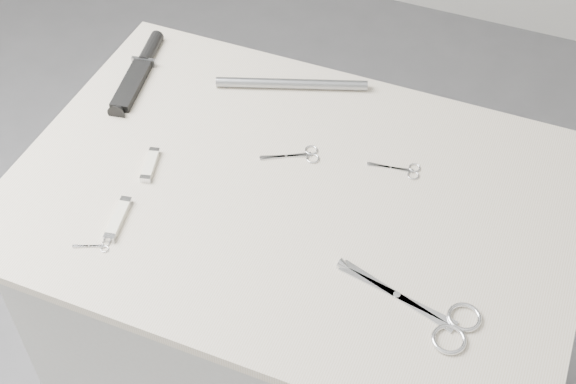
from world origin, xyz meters
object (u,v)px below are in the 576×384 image
at_px(pocket_knife_a, 118,219).
at_px(pocket_knife_b, 150,165).
at_px(large_shears, 435,316).
at_px(tiny_scissors, 97,246).
at_px(plinth, 293,339).
at_px(embroidery_scissors_a, 300,155).
at_px(embroidery_scissors_b, 402,170).
at_px(metal_rail, 292,84).
at_px(sheathed_knife, 140,68).

xyz_separation_m(pocket_knife_a, pocket_knife_b, (-0.01, 0.13, -0.00)).
distance_m(large_shears, tiny_scissors, 0.56).
bearing_deg(plinth, embroidery_scissors_a, 106.02).
xyz_separation_m(large_shears, tiny_scissors, (-0.55, -0.08, -0.00)).
bearing_deg(embroidery_scissors_b, pocket_knife_b, -167.72).
height_order(embroidery_scissors_a, embroidery_scissors_b, same).
distance_m(embroidery_scissors_a, metal_rail, 0.20).
bearing_deg(embroidery_scissors_a, pocket_knife_b, -179.75).
height_order(plinth, embroidery_scissors_b, embroidery_scissors_b).
relative_size(embroidery_scissors_a, metal_rail, 0.35).
xyz_separation_m(tiny_scissors, pocket_knife_b, (-0.01, 0.20, 0.00)).
height_order(plinth, sheathed_knife, sheathed_knife).
height_order(plinth, tiny_scissors, tiny_scissors).
relative_size(tiny_scissors, pocket_knife_a, 0.62).
xyz_separation_m(plinth, tiny_scissors, (-0.26, -0.24, 0.47)).
bearing_deg(plinth, embroidery_scissors_b, 38.26).
height_order(embroidery_scissors_b, metal_rail, metal_rail).
height_order(large_shears, sheathed_knife, sheathed_knife).
relative_size(embroidery_scissors_a, tiny_scissors, 1.74).
xyz_separation_m(embroidery_scissors_b, tiny_scissors, (-0.42, -0.36, -0.00)).
relative_size(embroidery_scissors_b, metal_rail, 0.32).
distance_m(embroidery_scissors_a, pocket_knife_b, 0.27).
distance_m(embroidery_scissors_a, embroidery_scissors_b, 0.19).
bearing_deg(embroidery_scissors_a, tiny_scissors, -153.48).
distance_m(tiny_scissors, pocket_knife_b, 0.20).
bearing_deg(pocket_knife_a, metal_rail, -29.06).
distance_m(sheathed_knife, pocket_knife_a, 0.41).
height_order(embroidery_scissors_a, pocket_knife_a, pocket_knife_a).
distance_m(pocket_knife_a, pocket_knife_b, 0.13).
bearing_deg(tiny_scissors, embroidery_scissors_a, 32.09).
relative_size(plinth, pocket_knife_a, 9.22).
xyz_separation_m(embroidery_scissors_b, metal_rail, (-0.27, 0.14, 0.01)).
bearing_deg(sheathed_knife, embroidery_scissors_b, -107.58).
xyz_separation_m(embroidery_scissors_b, sheathed_knife, (-0.58, 0.07, 0.01)).
relative_size(tiny_scissors, pocket_knife_b, 0.73).
height_order(pocket_knife_a, pocket_knife_b, pocket_knife_a).
relative_size(tiny_scissors, metal_rail, 0.20).
distance_m(plinth, embroidery_scissors_a, 0.48).
distance_m(plinth, large_shears, 0.58).
height_order(tiny_scissors, sheathed_knife, sheathed_knife).
height_order(large_shears, tiny_scissors, large_shears).
bearing_deg(plinth, tiny_scissors, -137.50).
distance_m(pocket_knife_b, metal_rail, 0.34).
bearing_deg(plinth, metal_rail, 113.11).
bearing_deg(metal_rail, pocket_knife_a, -107.81).
bearing_deg(embroidery_scissors_b, embroidery_scissors_a, -178.04).
distance_m(sheathed_knife, pocket_knife_b, 0.28).
distance_m(embroidery_scissors_a, sheathed_knife, 0.41).
height_order(embroidery_scissors_a, metal_rail, metal_rail).
relative_size(large_shears, pocket_knife_b, 2.90).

